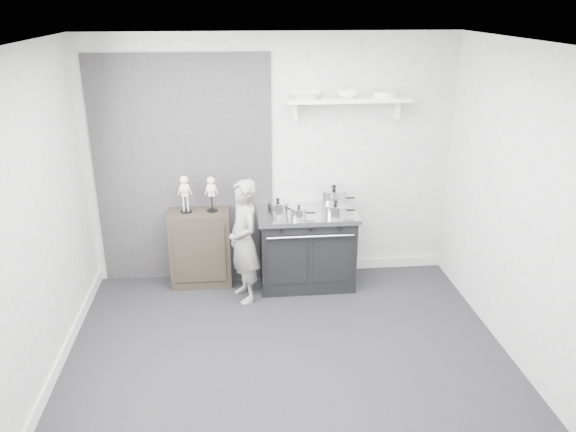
{
  "coord_description": "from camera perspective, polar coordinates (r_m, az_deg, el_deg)",
  "views": [
    {
      "loc": [
        -0.41,
        -4.12,
        3.01
      ],
      "look_at": [
        0.09,
        0.95,
        1.02
      ],
      "focal_mm": 35.0,
      "sensor_mm": 36.0,
      "label": 1
    }
  ],
  "objects": [
    {
      "name": "side_cabinet",
      "position": [
        6.3,
        -8.86,
        -3.19
      ],
      "size": [
        0.66,
        0.38,
        0.86
      ],
      "primitive_type": "cube",
      "color": "black",
      "rests_on": "ground"
    },
    {
      "name": "pot_front_center",
      "position": [
        5.86,
        1.11,
        0.36
      ],
      "size": [
        0.26,
        0.18,
        0.15
      ],
      "color": "silver",
      "rests_on": "stove"
    },
    {
      "name": "stove",
      "position": [
        6.21,
        1.88,
        -3.25
      ],
      "size": [
        1.07,
        0.67,
        0.86
      ],
      "color": "black",
      "rests_on": "ground"
    },
    {
      "name": "pot_back_right",
      "position": [
        6.17,
        4.67,
        1.86
      ],
      "size": [
        0.37,
        0.29,
        0.26
      ],
      "color": "silver",
      "rests_on": "stove"
    },
    {
      "name": "wall_shelf",
      "position": [
        6.01,
        6.15,
        11.57
      ],
      "size": [
        1.3,
        0.26,
        0.24
      ],
      "color": "white",
      "rests_on": "room_shell"
    },
    {
      "name": "pot_front_left",
      "position": [
        5.9,
        -1.03,
        0.77
      ],
      "size": [
        0.31,
        0.23,
        0.2
      ],
      "color": "silver",
      "rests_on": "stove"
    },
    {
      "name": "skeleton_full",
      "position": [
        6.07,
        -10.44,
        2.48
      ],
      "size": [
        0.13,
        0.08,
        0.47
      ],
      "primitive_type": null,
      "color": "beige",
      "rests_on": "side_cabinet"
    },
    {
      "name": "bowl_small",
      "position": [
        5.99,
        6.13,
        12.21
      ],
      "size": [
        0.23,
        0.23,
        0.07
      ],
      "primitive_type": "imported",
      "color": "white",
      "rests_on": "wall_shelf"
    },
    {
      "name": "child",
      "position": [
        5.82,
        -4.51,
        -2.58
      ],
      "size": [
        0.45,
        0.56,
        1.32
      ],
      "primitive_type": "imported",
      "rotation": [
        0.0,
        0.0,
        -1.25
      ],
      "color": "slate",
      "rests_on": "ground"
    },
    {
      "name": "pot_front_right",
      "position": [
        5.92,
        4.82,
        0.62
      ],
      "size": [
        0.33,
        0.25,
        0.17
      ],
      "color": "silver",
      "rests_on": "stove"
    },
    {
      "name": "plate_stack",
      "position": [
        6.08,
        9.81,
        12.09
      ],
      "size": [
        0.25,
        0.25,
        0.06
      ],
      "primitive_type": "cylinder",
      "color": "white",
      "rests_on": "wall_shelf"
    },
    {
      "name": "bowl_large",
      "position": [
        5.91,
        1.77,
        12.25
      ],
      "size": [
        0.34,
        0.34,
        0.08
      ],
      "primitive_type": "imported",
      "color": "white",
      "rests_on": "wall_shelf"
    },
    {
      "name": "ground",
      "position": [
        5.12,
        -0.0,
        -14.72
      ],
      "size": [
        4.0,
        4.0,
        0.0
      ],
      "primitive_type": "plane",
      "color": "black",
      "rests_on": "ground"
    },
    {
      "name": "room_shell",
      "position": [
        4.5,
        -1.32,
        3.53
      ],
      "size": [
        4.02,
        3.62,
        2.71
      ],
      "color": "#A3A3A1",
      "rests_on": "ground"
    },
    {
      "name": "skeleton_torso",
      "position": [
        6.05,
        -7.79,
        2.49
      ],
      "size": [
        0.13,
        0.08,
        0.45
      ],
      "primitive_type": null,
      "color": "beige",
      "rests_on": "side_cabinet"
    }
  ]
}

